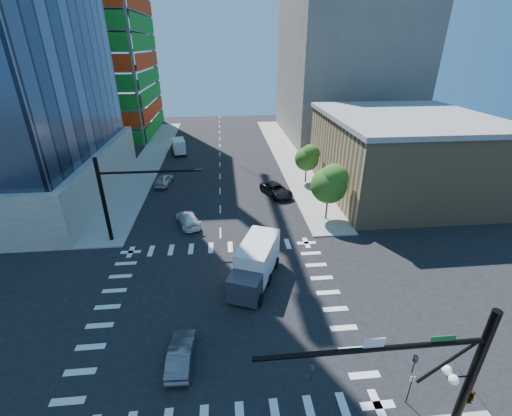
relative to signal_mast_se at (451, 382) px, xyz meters
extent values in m
plane|color=black|center=(-10.60, 11.50, -5.01)|extent=(160.00, 160.00, 0.00)
cube|color=silver|center=(-10.60, 11.50, -5.00)|extent=(20.00, 20.00, 0.01)
cube|color=#999691|center=(1.90, 51.50, -4.93)|extent=(5.00, 60.00, 0.15)
cube|color=#999691|center=(-23.10, 51.50, -4.93)|extent=(5.00, 60.00, 0.15)
cube|color=#198923|center=(-25.50, 73.50, 19.49)|extent=(0.12, 24.00, 49.00)
cube|color=red|center=(-38.10, 60.90, 19.49)|extent=(24.00, 0.12, 49.00)
cube|color=#8C7551|center=(14.40, 33.50, -0.01)|extent=(20.00, 22.00, 10.00)
cube|color=slate|center=(14.40, 33.50, 5.29)|extent=(20.50, 22.50, 0.60)
cube|color=#615D57|center=(16.40, 66.50, 8.99)|extent=(24.00, 30.00, 28.00)
cylinder|color=black|center=(0.90, 0.00, -0.36)|extent=(0.40, 0.40, 9.00)
cylinder|color=black|center=(-4.10, 0.00, 2.54)|extent=(10.00, 0.24, 0.24)
cylinder|color=black|center=(-0.50, 0.00, 1.44)|extent=(2.50, 0.14, 2.50)
imported|color=black|center=(-2.10, 0.00, 1.44)|extent=(0.16, 0.20, 1.00)
imported|color=black|center=(-6.60, 0.00, 1.44)|extent=(0.16, 0.20, 1.00)
imported|color=black|center=(1.15, 0.00, -1.01)|extent=(0.53, 2.48, 1.00)
cube|color=white|center=(-4.10, 0.00, 2.89)|extent=(0.90, 0.04, 0.50)
cube|color=#0C5821|center=(-1.10, 0.00, 2.84)|extent=(1.10, 0.04, 0.28)
cylinder|color=black|center=(0.30, 0.00, 0.34)|extent=(1.20, 0.08, 0.08)
sphere|color=white|center=(-0.20, 0.25, 0.54)|extent=(0.44, 0.44, 0.44)
sphere|color=white|center=(-0.20, -0.25, 0.54)|extent=(0.44, 0.44, 0.44)
cylinder|color=black|center=(-22.10, 23.00, -0.36)|extent=(0.40, 0.40, 9.00)
cylinder|color=black|center=(-17.10, 23.00, 2.54)|extent=(10.00, 0.24, 0.24)
imported|color=black|center=(-16.10, 23.00, 1.44)|extent=(0.16, 0.20, 1.00)
cylinder|color=#382316|center=(1.90, 25.50, -3.72)|extent=(0.20, 0.20, 2.27)
sphere|color=#234F15|center=(1.90, 25.50, -0.63)|extent=(4.16, 4.16, 4.16)
sphere|color=#3A7326|center=(2.30, 25.20, 0.34)|extent=(3.25, 3.25, 3.25)
cylinder|color=#382316|center=(2.20, 37.50, -3.90)|extent=(0.20, 0.20, 1.92)
sphere|color=#234F15|center=(2.20, 37.50, -1.28)|extent=(3.52, 3.52, 3.52)
sphere|color=#3A7326|center=(2.60, 37.20, -0.46)|extent=(2.75, 2.75, 2.75)
cylinder|color=black|center=(0.10, 2.50, -3.91)|extent=(0.06, 0.06, 2.20)
cube|color=silver|center=(0.10, 2.50, -3.01)|extent=(0.30, 0.03, 0.40)
imported|color=black|center=(-2.87, 33.24, -4.22)|extent=(4.58, 6.25, 1.58)
imported|color=white|center=(-14.27, 25.76, -4.28)|extent=(3.58, 5.40, 1.45)
imported|color=#B7BABF|center=(-18.82, 38.61, -4.22)|extent=(2.49, 4.84, 1.58)
imported|color=#57575D|center=(-13.19, 6.68, -4.30)|extent=(1.67, 4.35, 1.41)
cube|color=silver|center=(-7.68, 14.43, -2.92)|extent=(4.54, 6.10, 2.86)
cube|color=#38383F|center=(-7.68, 14.43, -3.63)|extent=(3.10, 2.80, 2.09)
cube|color=silver|center=(-18.31, 54.96, -3.31)|extent=(2.95, 4.78, 2.32)
cube|color=#38383F|center=(-18.31, 54.96, -3.89)|extent=(2.32, 1.96, 1.69)
camera|label=1|loc=(-9.88, -9.63, 13.90)|focal=24.00mm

